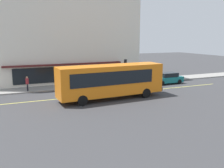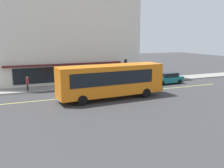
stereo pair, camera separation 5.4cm
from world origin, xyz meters
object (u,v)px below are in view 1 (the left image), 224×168
(car_teal, at_px, (167,78))
(pedestrian_waiting, at_px, (27,82))
(bus, at_px, (111,80))
(traffic_light, at_px, (126,65))
(pedestrian_mid_block, at_px, (98,76))

(car_teal, distance_m, pedestrian_waiting, 18.15)
(bus, xyz_separation_m, pedestrian_waiting, (-7.74, 6.66, -0.82))
(traffic_light, xyz_separation_m, car_teal, (5.33, -2.17, -1.79))
(car_teal, xyz_separation_m, pedestrian_waiting, (-18.04, 1.96, 0.42))
(traffic_light, xyz_separation_m, pedestrian_mid_block, (-3.46, 1.31, -1.40))
(pedestrian_mid_block, bearing_deg, bus, -100.48)
(traffic_light, relative_size, pedestrian_mid_block, 1.95)
(car_teal, relative_size, pedestrian_waiting, 2.56)
(traffic_light, relative_size, pedestrian_waiting, 1.89)
(traffic_light, bearing_deg, pedestrian_waiting, -179.08)
(pedestrian_mid_block, bearing_deg, car_teal, -21.61)
(pedestrian_waiting, bearing_deg, car_teal, -6.21)
(pedestrian_waiting, distance_m, pedestrian_mid_block, 9.38)
(bus, distance_m, pedestrian_mid_block, 8.36)
(car_teal, distance_m, pedestrian_mid_block, 9.45)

